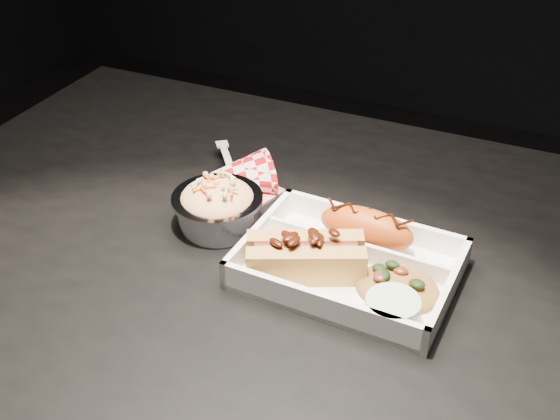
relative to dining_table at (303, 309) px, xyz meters
The scene contains 8 objects.
dining_table is the anchor object (origin of this frame).
food_tray 0.12m from the dining_table, 11.94° to the right, with size 0.26×0.19×0.04m.
fried_pastry 0.15m from the dining_table, 33.06° to the left, with size 0.12×0.05×0.05m, color #C64D13.
hotdog 0.13m from the dining_table, 67.06° to the right, with size 0.15×0.11×0.06m.
fried_rice_mound 0.17m from the dining_table, 12.34° to the right, with size 0.10×0.08×0.03m, color #9F682E.
cupcake_liner 0.19m from the dining_table, 30.14° to the right, with size 0.06×0.06×0.03m, color beige.
foil_coleslaw_cup 0.18m from the dining_table, behind, with size 0.12×0.12×0.07m.
napkin_fork 0.22m from the dining_table, 145.24° to the left, with size 0.15×0.16×0.10m.
Camera 1 is at (0.26, -0.65, 1.29)m, focal length 45.00 mm.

